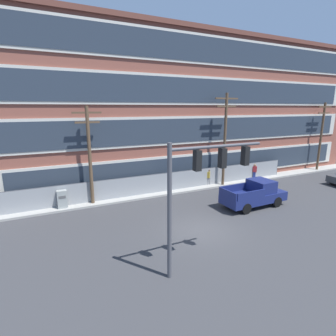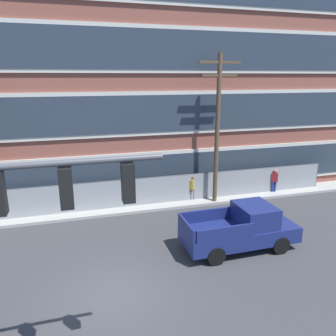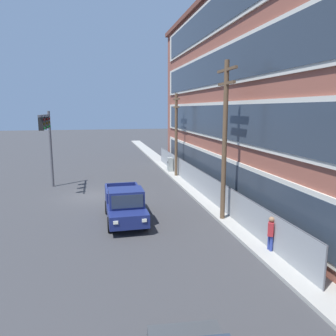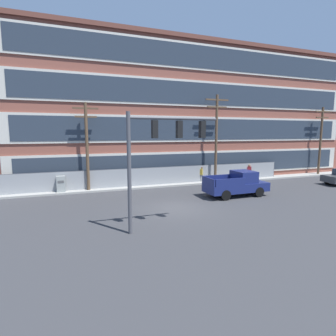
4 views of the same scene
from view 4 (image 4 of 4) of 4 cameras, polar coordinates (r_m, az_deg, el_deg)
name	(u,v)px [view 4 (image 4 of 4)]	position (r m, az deg, el deg)	size (l,w,h in m)	color
ground_plane	(176,208)	(18.02, 1.73, -8.79)	(160.00, 160.00, 0.00)	#38383A
sidewalk_building_side	(147,186)	(25.03, -4.61, -3.94)	(80.00, 1.61, 0.16)	#9E9B93
brick_mill_building	(188,114)	(31.54, 4.46, 11.60)	(40.77, 9.11, 14.54)	brown
chain_link_fence	(152,177)	(25.08, -3.40, -1.92)	(28.81, 0.06, 1.83)	gray
traffic_signal_mast	(158,146)	(13.34, -2.13, 4.85)	(4.88, 0.43, 6.13)	#4C4C51
pickup_truck_navy	(237,184)	(22.02, 14.85, -3.46)	(5.26, 2.16, 2.02)	navy
utility_pole_near_corner	(87,143)	(23.52, -17.24, 5.15)	(2.11, 0.26, 7.65)	brown
utility_pole_midblock	(216,135)	(26.76, 10.46, 7.06)	(2.48, 0.26, 8.82)	brown
utility_pole_far_east	(321,138)	(36.29, 30.30, 5.60)	(2.18, 0.26, 8.09)	brown
electrical_cabinet	(61,185)	(23.86, -22.24, -3.41)	(0.70, 0.50, 1.51)	#939993
pedestrian_near_cabinet	(249,171)	(29.91, 17.28, -0.62)	(0.47, 0.43, 1.69)	navy
pedestrian_by_fence	(202,173)	(27.02, 7.31, -1.19)	(0.45, 0.45, 1.69)	#4C4C51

